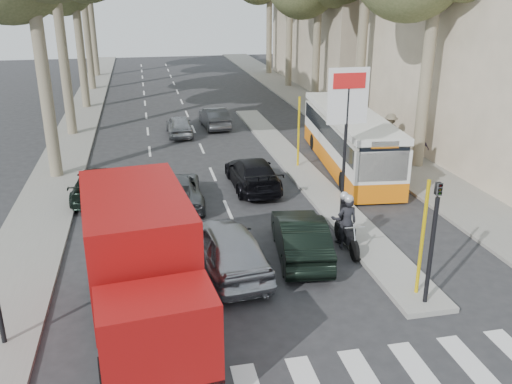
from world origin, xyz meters
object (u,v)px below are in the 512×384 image
city_bus (349,138)px  motorcycle (345,222)px  dark_hatchback (300,237)px  red_truck (141,264)px  silver_hatchback (228,247)px

city_bus → motorcycle: bearing=-105.4°
dark_hatchback → red_truck: size_ratio=0.64×
silver_hatchback → red_truck: red_truck is taller
dark_hatchback → city_bus: bearing=-112.1°
silver_hatchback → city_bus: 11.78m
dark_hatchback → city_bus: city_bus is taller
silver_hatchback → city_bus: bearing=-135.4°
dark_hatchback → red_truck: 5.91m
red_truck → city_bus: red_truck is taller
silver_hatchback → motorcycle: (4.09, 0.83, 0.10)m
red_truck → city_bus: (9.93, 11.70, -0.37)m
red_truck → motorcycle: red_truck is taller
silver_hatchback → dark_hatchback: silver_hatchback is taller
dark_hatchback → red_truck: bearing=38.4°
red_truck → motorcycle: 7.50m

